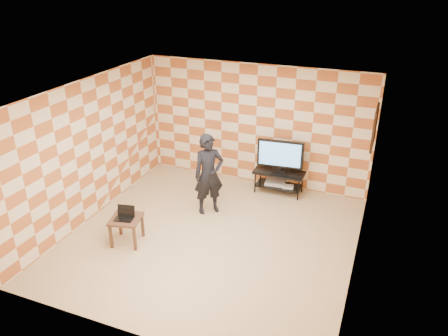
{
  "coord_description": "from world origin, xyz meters",
  "views": [
    {
      "loc": [
        2.68,
        -6.15,
        4.54
      ],
      "look_at": [
        0.0,
        0.6,
        1.15
      ],
      "focal_mm": 35.0,
      "sensor_mm": 36.0,
      "label": 1
    }
  ],
  "objects_px": {
    "tv": "(280,155)",
    "person": "(209,174)",
    "tv_stand": "(279,177)",
    "side_table": "(126,222)"
  },
  "relations": [
    {
      "from": "tv",
      "to": "person",
      "type": "relative_size",
      "value": 0.6
    },
    {
      "from": "tv_stand",
      "to": "tv",
      "type": "height_order",
      "value": "tv"
    },
    {
      "from": "tv",
      "to": "person",
      "type": "height_order",
      "value": "person"
    },
    {
      "from": "tv",
      "to": "side_table",
      "type": "distance_m",
      "value": 3.51
    },
    {
      "from": "side_table",
      "to": "person",
      "type": "xyz_separation_m",
      "value": [
        0.93,
        1.54,
        0.41
      ]
    },
    {
      "from": "tv_stand",
      "to": "tv",
      "type": "relative_size",
      "value": 1.1
    },
    {
      "from": "tv_stand",
      "to": "tv",
      "type": "distance_m",
      "value": 0.53
    },
    {
      "from": "tv_stand",
      "to": "tv",
      "type": "xyz_separation_m",
      "value": [
        -0.0,
        -0.0,
        0.53
      ]
    },
    {
      "from": "tv",
      "to": "tv_stand",
      "type": "bearing_deg",
      "value": 84.7
    },
    {
      "from": "person",
      "to": "tv_stand",
      "type": "bearing_deg",
      "value": 8.91
    }
  ]
}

